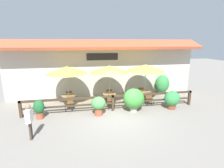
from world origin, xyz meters
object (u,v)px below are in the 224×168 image
object	(u,v)px
potted_plant_corner_fern	(162,84)
chair_near_wallside	(69,96)
potted_plant_entrance_palm	(39,109)
potted_plant_tall_tropical	(98,105)
patio_umbrella_middle	(109,69)
chair_middle_streetside	(111,101)
potted_plant_broad_leaf	(134,99)
dining_table_near	(69,97)
chair_middle_wallside	(109,94)
dining_table_far	(145,93)
potted_plant_small_flowering	(172,99)
patio_umbrella_near	(67,70)
patio_umbrella_far	(146,68)
chair_far_wallside	(140,92)
pedestrian	(29,117)
chair_near_streetside	(70,103)
dining_table_middle	(109,95)
chair_far_streetside	(149,98)

from	to	relation	value
potted_plant_corner_fern	chair_near_wallside	bearing A→B (deg)	-176.05
potted_plant_entrance_palm	potted_plant_tall_tropical	bearing A→B (deg)	-2.92
potted_plant_entrance_palm	patio_umbrella_middle	bearing A→B (deg)	20.47
chair_middle_streetside	potted_plant_broad_leaf	bearing A→B (deg)	-31.87
potted_plant_broad_leaf	patio_umbrella_middle	bearing A→B (deg)	127.13
chair_middle_streetside	patio_umbrella_middle	bearing A→B (deg)	86.83
dining_table_near	chair_middle_wallside	bearing A→B (deg)	12.79
dining_table_far	potted_plant_small_flowering	xyz separation A→B (m)	(1.11, -1.69, 0.05)
dining_table_near	chair_middle_wallside	xyz separation A→B (m)	(2.72, 0.62, -0.13)
potted_plant_broad_leaf	chair_middle_wallside	bearing A→B (deg)	115.67
patio_umbrella_near	dining_table_near	size ratio (longest dim) A/B	2.88
potted_plant_corner_fern	patio_umbrella_near	bearing A→B (deg)	-170.43
potted_plant_small_flowering	potted_plant_corner_fern	world-z (taller)	potted_plant_corner_fern
potted_plant_corner_fern	patio_umbrella_far	bearing A→B (deg)	-146.86
chair_far_wallside	pedestrian	bearing A→B (deg)	44.76
dining_table_far	chair_far_wallside	distance (m)	0.74
chair_near_streetside	patio_umbrella_middle	world-z (taller)	patio_umbrella_middle
patio_umbrella_far	chair_middle_streetside	bearing A→B (deg)	-162.78
chair_near_streetside	chair_middle_streetside	size ratio (longest dim) A/B	1.00
chair_far_wallside	potted_plant_tall_tropical	world-z (taller)	potted_plant_tall_tropical
dining_table_middle	potted_plant_corner_fern	size ratio (longest dim) A/B	0.58
chair_near_streetside	potted_plant_small_flowering	distance (m)	6.24
patio_umbrella_near	chair_far_wallside	world-z (taller)	patio_umbrella_near
dining_table_near	patio_umbrella_middle	world-z (taller)	patio_umbrella_middle
chair_far_wallside	potted_plant_tall_tropical	size ratio (longest dim) A/B	0.77
dining_table_far	potted_plant_broad_leaf	size ratio (longest dim) A/B	0.65
chair_far_wallside	dining_table_middle	bearing A→B (deg)	28.29
patio_umbrella_near	potted_plant_tall_tropical	size ratio (longest dim) A/B	2.42
chair_near_wallside	patio_umbrella_far	bearing A→B (deg)	166.45
chair_near_streetside	chair_middle_streetside	distance (m)	2.51
dining_table_near	potted_plant_broad_leaf	distance (m)	4.17
chair_near_wallside	potted_plant_small_flowering	xyz separation A→B (m)	(6.24, -2.47, 0.18)
dining_table_middle	chair_middle_wallside	size ratio (longest dim) A/B	1.08
chair_middle_wallside	pedestrian	distance (m)	6.04
dining_table_near	dining_table_middle	world-z (taller)	same
chair_near_streetside	patio_umbrella_near	bearing A→B (deg)	110.19
chair_far_wallside	potted_plant_corner_fern	bearing A→B (deg)	-153.92
potted_plant_broad_leaf	patio_umbrella_near	bearing A→B (deg)	156.34
chair_middle_streetside	potted_plant_entrance_palm	bearing A→B (deg)	-167.60
dining_table_near	patio_umbrella_far	bearing A→B (deg)	-0.92
pedestrian	potted_plant_small_flowering	bearing A→B (deg)	-72.93
potted_plant_small_flowering	potted_plant_corner_fern	distance (m)	3.09
chair_far_wallside	dining_table_near	bearing A→B (deg)	17.97
chair_middle_streetside	potted_plant_tall_tropical	xyz separation A→B (m)	(-0.89, -0.96, 0.17)
chair_middle_wallside	potted_plant_entrance_palm	distance (m)	4.77
chair_near_wallside	potted_plant_corner_fern	world-z (taller)	potted_plant_corner_fern
chair_middle_wallside	patio_umbrella_middle	bearing A→B (deg)	73.81
chair_far_streetside	chair_far_wallside	xyz separation A→B (m)	(-0.09, 1.46, 0.00)
dining_table_far	chair_near_streetside	bearing A→B (deg)	-172.95
chair_near_streetside	pedestrian	world-z (taller)	pedestrian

